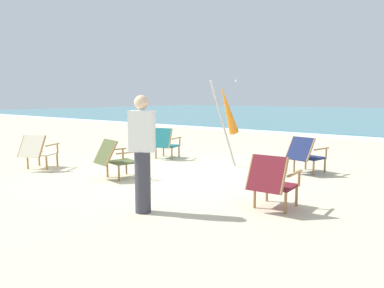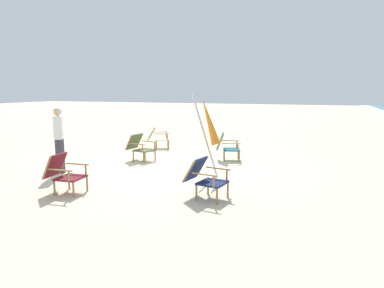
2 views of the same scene
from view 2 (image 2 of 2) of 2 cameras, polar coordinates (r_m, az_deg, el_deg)
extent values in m
plane|color=beige|center=(9.21, -3.79, -3.93)|extent=(80.00, 80.00, 0.00)
cube|color=#19234C|center=(6.54, 3.42, -6.47)|extent=(0.60, 0.57, 0.04)
cube|color=#19234C|center=(6.66, 0.58, -4.19)|extent=(0.54, 0.38, 0.47)
cylinder|color=olive|center=(6.70, 5.99, -7.55)|extent=(0.04, 0.04, 0.32)
cylinder|color=olive|center=(6.29, 4.19, -8.63)|extent=(0.04, 0.04, 0.32)
cylinder|color=olive|center=(6.88, 2.70, -7.06)|extent=(0.04, 0.04, 0.32)
cylinder|color=olive|center=(6.49, 0.74, -8.06)|extent=(0.04, 0.04, 0.32)
cube|color=olive|center=(6.74, 4.38, -4.08)|extent=(0.14, 0.53, 0.02)
cylinder|color=olive|center=(6.69, 5.82, -5.18)|extent=(0.04, 0.04, 0.22)
cube|color=olive|center=(6.26, 2.10, -5.10)|extent=(0.14, 0.53, 0.02)
cylinder|color=olive|center=(6.20, 3.62, -6.30)|extent=(0.04, 0.04, 0.22)
cylinder|color=olive|center=(6.88, 1.65, -3.76)|extent=(0.10, 0.30, 0.47)
cylinder|color=olive|center=(6.45, -0.56, -4.64)|extent=(0.10, 0.30, 0.47)
cube|color=#196066|center=(10.13, 6.60, -0.92)|extent=(0.63, 0.60, 0.04)
cube|color=#196066|center=(10.08, 4.73, 0.46)|extent=(0.54, 0.35, 0.50)
cylinder|color=olive|center=(10.40, 7.71, -1.57)|extent=(0.04, 0.04, 0.32)
cylinder|color=olive|center=(9.94, 7.89, -2.07)|extent=(0.04, 0.04, 0.32)
cylinder|color=olive|center=(10.38, 5.33, -1.55)|extent=(0.04, 0.04, 0.32)
cylinder|color=olive|center=(9.92, 5.40, -2.05)|extent=(0.04, 0.04, 0.32)
cube|color=olive|center=(10.37, 6.44, 0.55)|extent=(0.18, 0.52, 0.02)
cylinder|color=olive|center=(10.40, 7.47, -0.06)|extent=(0.04, 0.04, 0.22)
cube|color=olive|center=(9.82, 6.58, 0.06)|extent=(0.18, 0.52, 0.02)
cylinder|color=olive|center=(9.85, 7.66, -0.58)|extent=(0.04, 0.04, 0.22)
cylinder|color=olive|center=(10.33, 4.71, 0.67)|extent=(0.10, 0.23, 0.50)
cylinder|color=olive|center=(9.83, 4.75, 0.23)|extent=(0.10, 0.23, 0.50)
cube|color=maroon|center=(7.31, -19.57, -5.32)|extent=(0.55, 0.51, 0.04)
cube|color=maroon|center=(7.46, -21.86, -3.30)|extent=(0.51, 0.29, 0.49)
cylinder|color=olive|center=(7.42, -17.08, -6.26)|extent=(0.04, 0.04, 0.32)
cylinder|color=olive|center=(7.05, -19.15, -7.18)|extent=(0.04, 0.04, 0.32)
cylinder|color=olive|center=(7.66, -19.82, -5.92)|extent=(0.04, 0.04, 0.32)
cylinder|color=olive|center=(7.30, -21.96, -6.78)|extent=(0.04, 0.04, 0.32)
cube|color=olive|center=(7.50, -18.55, -3.18)|extent=(0.07, 0.53, 0.02)
cylinder|color=olive|center=(7.42, -17.30, -4.12)|extent=(0.04, 0.04, 0.22)
cube|color=olive|center=(7.05, -21.10, -4.08)|extent=(0.07, 0.53, 0.02)
cylinder|color=olive|center=(6.97, -19.81, -5.09)|extent=(0.04, 0.04, 0.22)
cylinder|color=olive|center=(7.66, -20.70, -2.92)|extent=(0.06, 0.26, 0.49)
cylinder|color=olive|center=(7.27, -23.08, -3.70)|extent=(0.06, 0.26, 0.49)
cube|color=beige|center=(12.22, -5.00, 0.83)|extent=(0.68, 0.67, 0.04)
cube|color=beige|center=(12.18, -6.78, 1.83)|extent=(0.58, 0.50, 0.46)
cylinder|color=olive|center=(12.49, -4.06, 0.28)|extent=(0.04, 0.04, 0.32)
cylinder|color=olive|center=(12.03, -3.91, -0.06)|extent=(0.04, 0.04, 0.32)
cylinder|color=olive|center=(12.47, -6.04, 0.24)|extent=(0.04, 0.04, 0.32)
cylinder|color=olive|center=(12.00, -5.96, -0.11)|extent=(0.04, 0.04, 0.32)
cube|color=olive|center=(12.47, -5.18, 2.01)|extent=(0.28, 0.48, 0.02)
cylinder|color=olive|center=(12.49, -4.31, 1.53)|extent=(0.04, 0.04, 0.22)
cube|color=olive|center=(11.91, -5.04, 1.68)|extent=(0.28, 0.48, 0.02)
cylinder|color=olive|center=(11.94, -4.13, 1.18)|extent=(0.04, 0.04, 0.22)
cylinder|color=olive|center=(12.43, -6.81, 1.97)|extent=(0.18, 0.29, 0.46)
cylinder|color=olive|center=(11.92, -6.76, 1.67)|extent=(0.18, 0.29, 0.46)
cube|color=#515B33|center=(10.05, -7.97, -1.03)|extent=(0.60, 0.57, 0.04)
cube|color=#515B33|center=(10.24, -9.60, 0.41)|extent=(0.54, 0.38, 0.47)
cylinder|color=olive|center=(10.13, -6.17, -1.83)|extent=(0.04, 0.04, 0.32)
cylinder|color=olive|center=(9.77, -7.83, -2.28)|extent=(0.04, 0.04, 0.32)
cylinder|color=olive|center=(10.39, -8.07, -1.59)|extent=(0.04, 0.04, 0.32)
cylinder|color=olive|center=(10.04, -9.75, -2.01)|extent=(0.04, 0.04, 0.32)
cube|color=olive|center=(10.24, -7.11, 0.43)|extent=(0.14, 0.52, 0.02)
cylinder|color=olive|center=(10.14, -6.26, -0.27)|extent=(0.04, 0.04, 0.22)
cube|color=olive|center=(9.81, -9.12, 0.00)|extent=(0.14, 0.52, 0.02)
cylinder|color=olive|center=(9.71, -8.25, -0.73)|extent=(0.04, 0.04, 0.22)
cylinder|color=olive|center=(10.44, -8.69, 0.60)|extent=(0.10, 0.29, 0.47)
cylinder|color=olive|center=(10.05, -10.54, 0.22)|extent=(0.10, 0.29, 0.47)
cylinder|color=#B7B2A8|center=(8.26, 2.11, 1.51)|extent=(0.26, 0.76, 1.98)
cone|color=orange|center=(8.15, 2.88, 3.83)|extent=(0.38, 0.65, 1.16)
sphere|color=#B7B2A8|center=(7.98, 4.37, 8.30)|extent=(0.06, 0.06, 0.06)
cylinder|color=#383842|center=(9.16, -21.12, -1.85)|extent=(0.22, 0.22, 0.86)
cube|color=white|center=(9.06, -21.38, 2.57)|extent=(0.39, 0.36, 0.56)
sphere|color=beige|center=(9.03, -21.52, 5.02)|extent=(0.20, 0.20, 0.20)
camera|label=1|loc=(9.95, -52.38, 2.85)|focal=35.00mm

